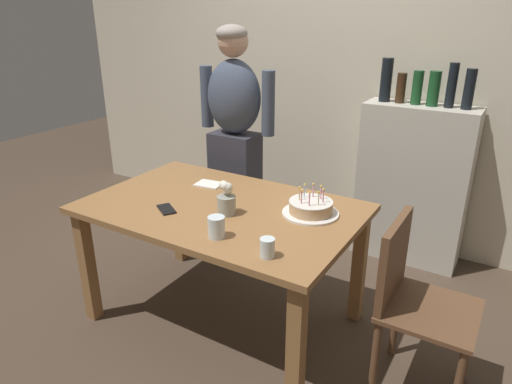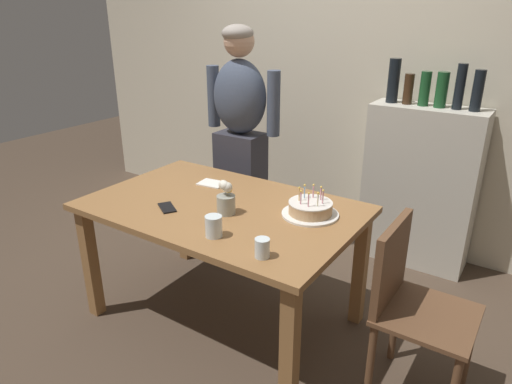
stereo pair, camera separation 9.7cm
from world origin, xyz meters
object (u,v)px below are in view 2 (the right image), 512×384
flower_vase (226,199)px  dining_chair (409,298)px  cell_phone (167,208)px  birthday_cake (310,209)px  napkin_stack (212,183)px  water_glass_near (214,226)px  person_man_bearded (240,139)px  water_glass_far (262,248)px

flower_vase → dining_chair: flower_vase is taller
cell_phone → dining_chair: dining_chair is taller
birthday_cake → cell_phone: bearing=-153.0°
birthday_cake → cell_phone: birthday_cake is taller
napkin_stack → birthday_cake: bearing=-5.8°
cell_phone → birthday_cake: bearing=59.3°
birthday_cake → napkin_stack: 0.73m
water_glass_near → flower_vase: (-0.11, 0.24, 0.03)m
person_man_bearded → dining_chair: bearing=153.0°
birthday_cake → cell_phone: (-0.69, -0.35, -0.03)m
dining_chair → napkin_stack: bearing=81.4°
birthday_cake → flower_vase: bearing=-149.7°
cell_phone → napkin_stack: (-0.03, 0.43, 0.00)m
cell_phone → person_man_bearded: person_man_bearded is taller
water_glass_near → dining_chair: size_ratio=0.12×
birthday_cake → dining_chair: bearing=-12.0°
dining_chair → flower_vase: bearing=95.9°
flower_vase → dining_chair: 1.02m
water_glass_far → cell_phone: bearing=167.9°
birthday_cake → person_man_bearded: size_ratio=0.18×
water_glass_near → cell_phone: bearing=164.5°
napkin_stack → person_man_bearded: 0.60m
napkin_stack → person_man_bearded: bearing=107.7°
flower_vase → person_man_bearded: 1.00m
cell_phone → water_glass_near: bearing=16.8°
person_man_bearded → dining_chair: (1.48, -0.76, -0.36)m
water_glass_far → person_man_bearded: bearing=129.2°
person_man_bearded → dining_chair: size_ratio=1.90×
birthday_cake → dining_chair: size_ratio=0.35×
cell_phone → water_glass_far: bearing=20.2°
birthday_cake → water_glass_far: (0.03, -0.51, 0.01)m
flower_vase → person_man_bearded: size_ratio=0.11×
napkin_stack → person_man_bearded: size_ratio=0.10×
water_glass_near → flower_vase: bearing=114.5°
person_man_bearded → water_glass_near: bearing=119.7°
birthday_cake → person_man_bearded: bearing=144.9°
water_glass_near → water_glass_far: water_glass_near is taller
birthday_cake → napkin_stack: size_ratio=1.89×
water_glass_far → water_glass_near: bearing=172.9°
water_glass_near → person_man_bearded: size_ratio=0.06×
napkin_stack → cell_phone: bearing=-85.8°
cell_phone → napkin_stack: bearing=126.5°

